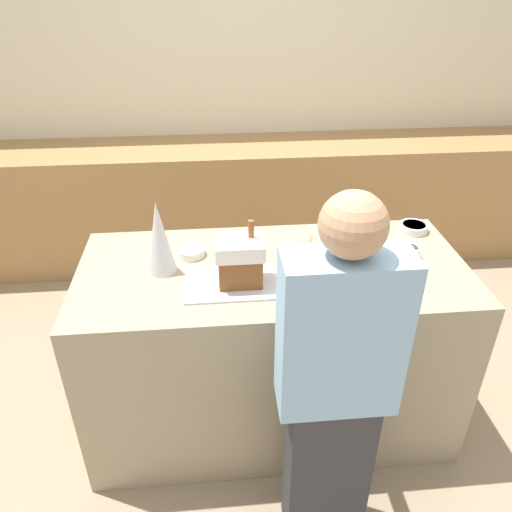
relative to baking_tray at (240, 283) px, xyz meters
The scene contains 15 objects.
ground_plane 0.94m from the baking_tray, 37.15° to the left, with size 12.00×12.00×0.00m, color gray.
wall_back 2.18m from the baking_tray, 85.87° to the left, with size 8.00×0.05×2.60m.
back_cabinet_block 1.88m from the baking_tray, 85.13° to the left, with size 6.00×0.60×0.92m.
kitchen_island 0.50m from the baking_tray, 37.15° to the left, with size 1.73×0.79×0.92m.
baking_tray is the anchor object (origin of this frame).
gingerbread_house 0.11m from the baking_tray, 26.09° to the left, with size 0.20×0.15×0.27m.
decorative_tree 0.39m from the baking_tray, 158.37° to the left, with size 0.13×0.13×0.33m.
candy_bowl_near_tray_right 0.60m from the baking_tray, 14.84° to the left, with size 0.09×0.09×0.05m.
candy_bowl_far_right 0.33m from the baking_tray, 129.75° to the left, with size 0.13×0.13×0.04m.
candy_bowl_beside_tree 0.79m from the baking_tray, 10.04° to the left, with size 0.10×0.10×0.05m.
candy_bowl_behind_tray 0.98m from the baking_tray, 23.50° to the left, with size 0.14×0.14×0.04m.
candy_bowl_near_tray_left 0.66m from the baking_tray, 32.59° to the left, with size 0.09×0.09×0.04m.
cookbook 0.44m from the baking_tray, 29.81° to the left, with size 0.18×0.16×0.02m.
mug 0.47m from the baking_tray, 16.81° to the right, with size 0.09×0.09×0.10m.
person 0.60m from the baking_tray, 59.94° to the right, with size 0.41×0.51×1.55m.
Camera 1 is at (-0.25, -1.86, 2.09)m, focal length 35.00 mm.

